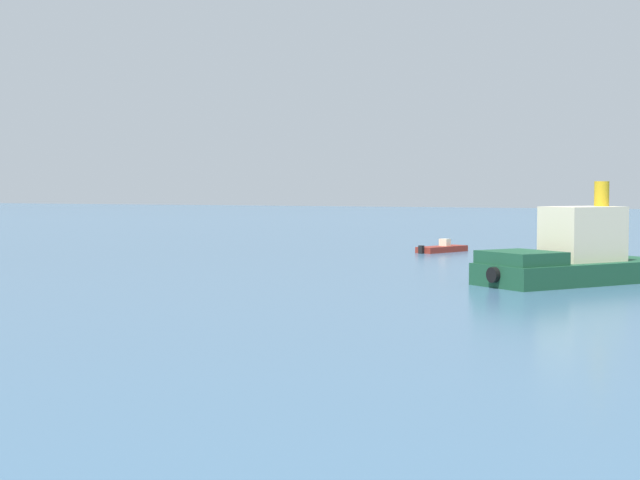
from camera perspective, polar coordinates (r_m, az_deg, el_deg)
name	(u,v)px	position (r m, az deg, el deg)	size (l,w,h in m)	color
tugboat	(575,257)	(46.60, 14.99, -1.01)	(8.75, 10.45, 4.82)	#19472D
fishing_skiff	(442,249)	(67.27, 7.30, -0.52)	(2.72, 4.51, 0.92)	maroon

